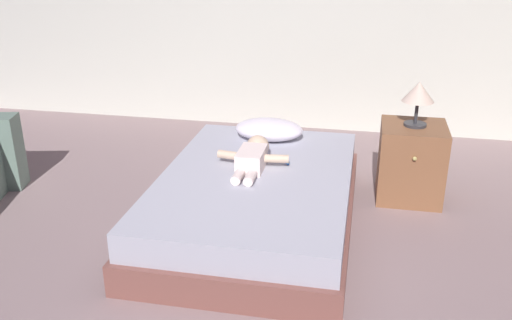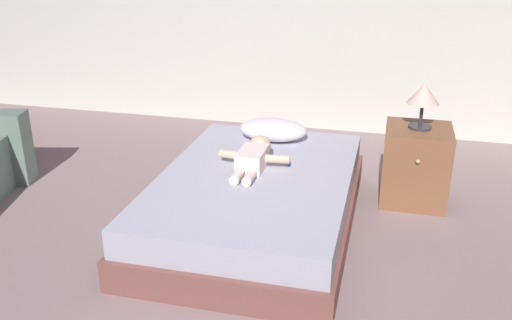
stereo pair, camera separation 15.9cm
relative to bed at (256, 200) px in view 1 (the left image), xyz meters
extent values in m
plane|color=gray|center=(-0.01, -0.82, -0.18)|extent=(8.00, 8.00, 0.00)
cube|color=brown|center=(0.00, 0.00, -0.09)|extent=(1.28, 1.95, 0.19)
cube|color=#B3B4C4|center=(0.00, 0.00, 0.10)|extent=(1.23, 1.87, 0.18)
ellipsoid|color=white|center=(-0.04, 0.68, 0.27)|extent=(0.52, 0.33, 0.16)
cube|color=white|center=(-0.05, 0.09, 0.26)|extent=(0.17, 0.29, 0.13)
sphere|color=beige|center=(-0.05, 0.30, 0.27)|extent=(0.16, 0.16, 0.16)
cylinder|color=beige|center=(-0.21, 0.13, 0.26)|extent=(0.17, 0.08, 0.06)
cylinder|color=beige|center=(0.11, 0.13, 0.26)|extent=(0.17, 0.08, 0.06)
cylinder|color=white|center=(-0.09, -0.13, 0.22)|extent=(0.06, 0.16, 0.06)
cylinder|color=white|center=(-0.01, -0.13, 0.22)|extent=(0.06, 0.16, 0.06)
cube|color=#2E85EA|center=(0.16, 0.25, 0.20)|extent=(0.07, 0.11, 0.01)
cube|color=white|center=(0.13, 0.30, 0.21)|extent=(0.02, 0.03, 0.01)
cube|color=brown|center=(1.03, 0.65, 0.10)|extent=(0.46, 0.46, 0.56)
sphere|color=tan|center=(1.03, 0.41, 0.22)|extent=(0.03, 0.03, 0.03)
cylinder|color=#333338|center=(1.03, 0.65, 0.39)|extent=(0.16, 0.16, 0.02)
cylinder|color=#333338|center=(1.03, 0.65, 0.48)|extent=(0.02, 0.02, 0.16)
cone|color=beige|center=(1.03, 0.65, 0.63)|extent=(0.23, 0.23, 0.14)
camera|label=1|loc=(0.66, -3.28, 1.65)|focal=39.00mm
camera|label=2|loc=(0.82, -3.25, 1.65)|focal=39.00mm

